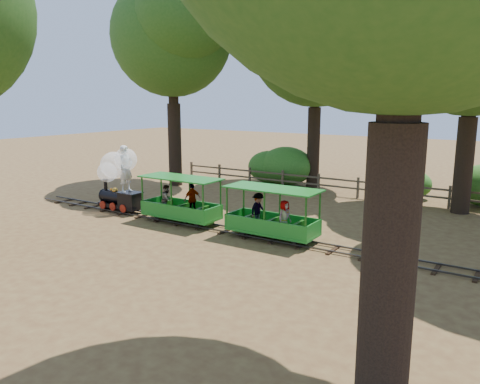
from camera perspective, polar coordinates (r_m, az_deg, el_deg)
The scene contains 12 objects.
ground at distance 16.11m, azimuth 1.32°, elevation -5.33°, with size 90.00×90.00×0.00m, color olive.
track at distance 16.09m, azimuth 1.32°, elevation -5.10°, with size 22.00×1.00×0.10m.
locomotive at distance 19.91m, azimuth -14.68°, elevation 2.13°, with size 2.35×1.11×2.83m.
carriage_front at distance 17.69m, azimuth -7.26°, elevation -1.45°, with size 3.18×1.30×1.65m.
carriage_rear at distance 15.57m, azimuth 3.73°, elevation -3.12°, with size 3.18×1.30×1.65m.
oak_nw at distance 25.66m, azimuth -8.26°, elevation 19.00°, with size 7.77×6.84×10.91m.
oak_nc at distance 25.12m, azimuth 9.38°, elevation 18.77°, with size 8.54×7.51×11.01m.
oak_ne at distance 21.09m, azimuth 26.88°, elevation 17.74°, with size 7.92×6.97×10.25m.
fence at distance 23.00m, azimuth 11.84°, elevation 0.96°, with size 18.10×0.10×1.00m.
shrub_west at distance 25.99m, azimuth 3.69°, elevation 3.06°, with size 2.60×2.00×1.80m, color #2D6B1E.
shrub_mid_w at distance 25.50m, azimuth 5.67°, elevation 3.19°, with size 3.00×2.31×2.08m, color #2D6B1E.
shrub_mid_e at distance 23.35m, azimuth 20.01°, elevation 0.93°, with size 1.99×1.53×1.37m, color #2D6B1E.
Camera 1 is at (8.08, -13.16, 4.61)m, focal length 35.00 mm.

